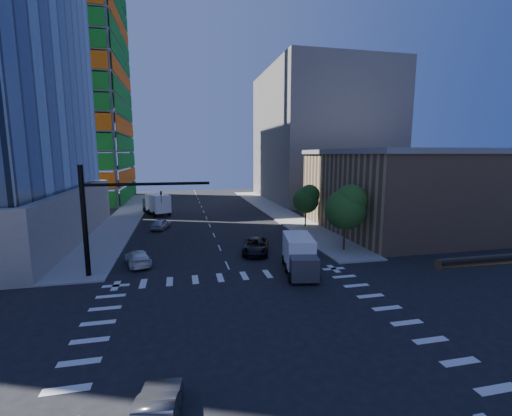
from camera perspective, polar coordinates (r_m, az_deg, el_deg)
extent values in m
plane|color=black|center=(20.66, 0.03, -19.86)|extent=(160.00, 160.00, 0.00)
cube|color=silver|center=(20.66, 0.03, -19.84)|extent=(20.00, 20.00, 0.01)
cube|color=gray|center=(60.78, 3.26, -0.44)|extent=(5.00, 60.00, 0.15)
cube|color=gray|center=(59.12, -20.75, -1.28)|extent=(5.00, 60.00, 0.15)
cube|color=#178322|center=(81.72, -21.27, 18.59)|extent=(0.12, 24.00, 49.00)
cube|color=#EE5F0E|center=(72.55, -33.29, 19.09)|extent=(24.00, 0.12, 49.00)
cube|color=#967757|center=(49.37, 23.40, 2.44)|extent=(20.00, 22.00, 10.00)
cube|color=slate|center=(49.12, 23.79, 8.59)|extent=(20.50, 22.50, 0.60)
cube|color=slate|center=(79.10, 10.66, 11.71)|extent=(24.00, 30.00, 28.00)
cylinder|color=black|center=(30.58, -26.69, -2.01)|extent=(0.40, 0.40, 9.00)
cylinder|color=black|center=(29.37, -17.57, 3.83)|extent=(10.00, 0.24, 0.24)
imported|color=black|center=(29.41, -15.53, 1.77)|extent=(0.16, 0.20, 1.00)
cylinder|color=#382316|center=(36.73, 14.47, -5.00)|extent=(0.20, 0.20, 2.27)
sphere|color=#154F19|center=(36.13, 14.66, -0.24)|extent=(4.16, 4.16, 4.16)
sphere|color=#3E6722|center=(35.91, 15.51, 1.24)|extent=(3.25, 3.25, 3.25)
cylinder|color=#382316|center=(47.60, 8.23, -1.87)|extent=(0.20, 0.20, 1.92)
sphere|color=#154F19|center=(47.19, 8.30, 1.25)|extent=(3.52, 3.52, 3.52)
sphere|color=#3E6722|center=(46.95, 8.91, 2.21)|extent=(2.75, 2.75, 2.75)
imported|color=black|center=(34.95, -0.03, -6.35)|extent=(3.81, 5.82, 1.49)
imported|color=white|center=(33.21, -19.07, -7.81)|extent=(2.97, 4.92, 1.33)
imported|color=#B9BDC2|center=(47.73, -15.56, -2.57)|extent=(2.92, 4.50, 1.43)
imported|color=#434348|center=(14.74, -16.31, -30.33)|extent=(1.96, 4.37, 1.39)
cube|color=white|center=(29.13, 7.34, -7.43)|extent=(3.11, 5.03, 2.44)
cube|color=#43444B|center=(29.31, 7.32, -8.57)|extent=(2.44, 2.07, 1.78)
cube|color=white|center=(59.72, -16.34, 0.95)|extent=(4.37, 5.95, 2.80)
cube|color=#43444B|center=(59.81, -16.32, 0.29)|extent=(3.01, 2.71, 2.04)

